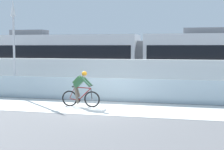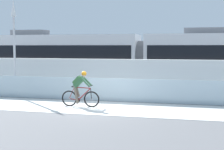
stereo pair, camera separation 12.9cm
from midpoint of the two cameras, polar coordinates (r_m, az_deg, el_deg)
ground_plane at (r=14.51m, az=-1.87°, el=-5.71°), size 200.00×200.00×0.00m
bike_path_deck at (r=14.51m, az=-1.87°, el=-5.69°), size 32.00×3.20×0.01m
glass_parapet at (r=16.19m, az=-0.12°, el=-2.56°), size 32.00×0.05×1.13m
concrete_barrier_wall at (r=17.89m, az=1.25°, el=-0.44°), size 32.00×0.36×2.01m
tram_rail_near at (r=20.42m, az=2.74°, el=-2.59°), size 32.00×0.08×0.01m
tram_rail_far at (r=21.81m, az=3.45°, el=-2.11°), size 32.00×0.08×0.01m
tram at (r=20.82m, az=5.40°, el=2.76°), size 22.56×2.54×3.81m
cyclist_on_bike at (r=14.65m, az=-5.33°, el=-2.46°), size 1.77×0.58×1.61m
lamp_post_antenna at (r=18.36m, az=-16.50°, el=6.65°), size 0.28×0.28×5.20m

